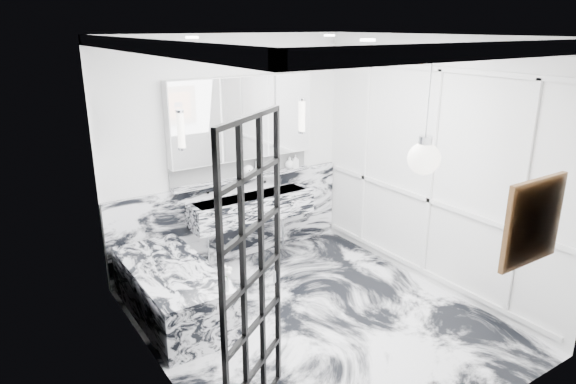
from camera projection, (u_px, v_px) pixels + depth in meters
floor at (315, 319)px, 5.29m from camera, size 3.60×3.60×0.00m
ceiling at (321, 36)px, 4.41m from camera, size 3.60×3.60×0.00m
wall_back at (230, 153)px, 6.27m from camera, size 3.60×0.00×3.60m
wall_front at (479, 260)px, 3.43m from camera, size 3.60×0.00×3.60m
wall_left at (154, 225)px, 4.01m from camera, size 0.00×3.60×3.60m
wall_right at (433, 166)px, 5.69m from camera, size 0.00×3.60×3.60m
marble_clad_back at (233, 220)px, 6.53m from camera, size 3.18×0.05×1.05m
marble_clad_left at (156, 232)px, 4.03m from camera, size 0.02×3.56×2.68m
panel_molding at (431, 175)px, 5.71m from camera, size 0.03×3.40×2.30m
soap_bottle_a at (258, 165)px, 6.45m from camera, size 0.11×0.11×0.23m
soap_bottle_b at (295, 161)px, 6.75m from camera, size 0.11×0.11×0.18m
soap_bottle_c at (290, 163)px, 6.71m from camera, size 0.13×0.13×0.16m
face_pot at (248, 170)px, 6.38m from camera, size 0.14×0.14×0.14m
amber_bottle at (260, 170)px, 6.48m from camera, size 0.04×0.04×0.10m
flower_vase at (225, 285)px, 4.73m from camera, size 0.08×0.08×0.12m
crittall_door at (253, 279)px, 3.67m from camera, size 0.75×0.53×2.32m
artwork at (533, 222)px, 3.77m from camera, size 0.57×0.05×0.57m
pendant_light at (424, 159)px, 3.79m from camera, size 0.24×0.24×0.24m
trough_sink at (251, 207)px, 6.37m from camera, size 1.60×0.45×0.30m
ledge at (244, 178)px, 6.39m from camera, size 1.90×0.14×0.04m
subway_tile at (241, 167)px, 6.40m from camera, size 1.90×0.03×0.23m
mirror_cabinet at (242, 118)px, 6.16m from camera, size 1.90×0.16×1.00m
sconce_left at (181, 130)px, 5.67m from camera, size 0.07×0.07×0.40m
sconce_right at (303, 116)px, 6.53m from camera, size 0.07×0.07×0.40m
bathtub at (173, 291)px, 5.29m from camera, size 0.75×1.65×0.55m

